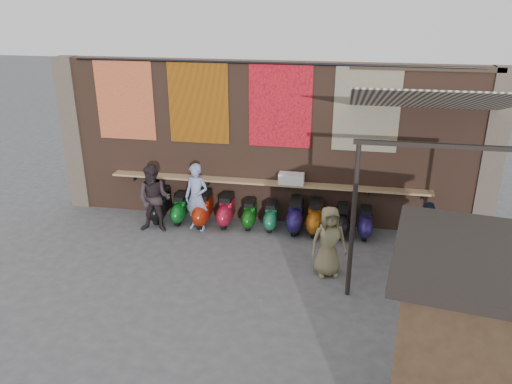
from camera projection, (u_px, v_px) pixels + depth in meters
ground at (248, 269)px, 10.64m from camera, size 70.00×70.00×0.00m
brick_wall at (269, 144)px, 12.37m from camera, size 10.00×0.40×4.00m
pier_left at (76, 134)px, 13.24m from camera, size 0.50×0.50×4.00m
pier_right at (491, 155)px, 11.50m from camera, size 0.50×0.50×4.00m
eating_counter at (266, 183)px, 12.36m from camera, size 8.00×0.32×0.05m
shelf_box at (291, 179)px, 12.17m from camera, size 0.62×0.29×0.27m
tapestry_redgold at (125, 100)px, 12.40m from camera, size 1.50×0.02×2.00m
tapestry_sun at (198, 103)px, 12.08m from camera, size 1.50×0.02×2.00m
tapestry_orange at (280, 106)px, 11.75m from camera, size 1.50×0.02×2.00m
tapestry_multi at (367, 109)px, 11.41m from camera, size 1.50×0.02×2.00m
hang_rail at (268, 63)px, 11.43m from camera, size 9.50×0.06×0.06m
scooter_stool_0 at (161, 205)px, 12.79m from camera, size 0.39×0.87×0.83m
scooter_stool_1 at (181, 209)px, 12.71m from camera, size 0.34×0.77×0.73m
scooter_stool_2 at (204, 209)px, 12.53m from camera, size 0.40×0.89×0.85m
scooter_stool_3 at (226, 210)px, 12.53m from camera, size 0.37×0.82×0.78m
scooter_stool_4 at (250, 214)px, 12.44m from camera, size 0.32×0.72×0.68m
scooter_stool_5 at (271, 216)px, 12.33m from camera, size 0.32×0.71×0.68m
scooter_stool_6 at (296, 216)px, 12.19m from camera, size 0.39×0.87×0.82m
scooter_stool_7 at (315, 217)px, 12.11m from camera, size 0.38×0.85×0.81m
scooter_stool_8 at (342, 221)px, 11.98m from camera, size 0.36×0.79×0.75m
scooter_stool_9 at (365, 223)px, 11.94m from camera, size 0.34×0.75×0.71m
diner_left at (197, 197)px, 12.14m from camera, size 0.69×0.54×1.69m
diner_right at (154, 199)px, 12.04m from camera, size 0.87×0.70×1.69m
shopper_navy at (426, 239)px, 10.16m from camera, size 1.02×0.69×1.61m
shopper_grey at (472, 268)px, 8.92m from camera, size 1.28×1.28×1.78m
shopper_tan at (329, 241)px, 10.17m from camera, size 0.85×0.69×1.51m
market_stall at (505, 370)px, 5.85m from camera, size 2.76×2.24×2.71m
stall_sign at (506, 283)px, 6.47m from camera, size 1.19×0.23×0.50m
stall_shelf at (493, 344)px, 6.83m from camera, size 2.06×0.43×0.06m
awning_canvas at (435, 101)px, 9.56m from camera, size 3.20×3.28×0.97m
awning_ledger at (426, 68)px, 10.87m from camera, size 3.30×0.08×0.12m
awning_header at (444, 146)px, 8.37m from camera, size 3.00×0.08×0.08m
awning_post_left at (353, 222)px, 9.17m from camera, size 0.09×0.09×3.10m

